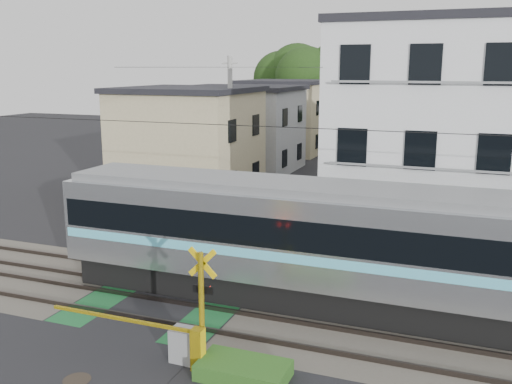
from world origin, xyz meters
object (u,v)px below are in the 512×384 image
at_px(apartment_block, 461,135).
at_px(pedestrian, 357,158).
at_px(crossing_signal_far, 157,237).
at_px(manhole_cover, 77,380).
at_px(crossing_signal_near, 187,337).

xyz_separation_m(apartment_block, pedestrian, (-7.30, 15.94, -3.74)).
height_order(crossing_signal_far, manhole_cover, crossing_signal_far).
bearing_deg(apartment_block, crossing_signal_far, -152.22).
xyz_separation_m(crossing_signal_near, apartment_block, (5.91, 13.15, 3.94)).
height_order(crossing_signal_near, crossing_signal_far, same).
relative_size(crossing_signal_far, pedestrian, 2.60).
height_order(crossing_signal_far, pedestrian, crossing_signal_far).
height_order(apartment_block, pedestrian, apartment_block).
bearing_deg(manhole_cover, crossing_signal_far, 108.81).
distance_m(crossing_signal_near, apartment_block, 14.95).
xyz_separation_m(crossing_signal_far, pedestrian, (3.78, 21.78, 0.20)).
bearing_deg(manhole_cover, pedestrian, 88.67).
height_order(pedestrian, manhole_cover, pedestrian).
bearing_deg(crossing_signal_near, crossing_signal_far, 125.29).
relative_size(crossing_signal_near, apartment_block, 0.46).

